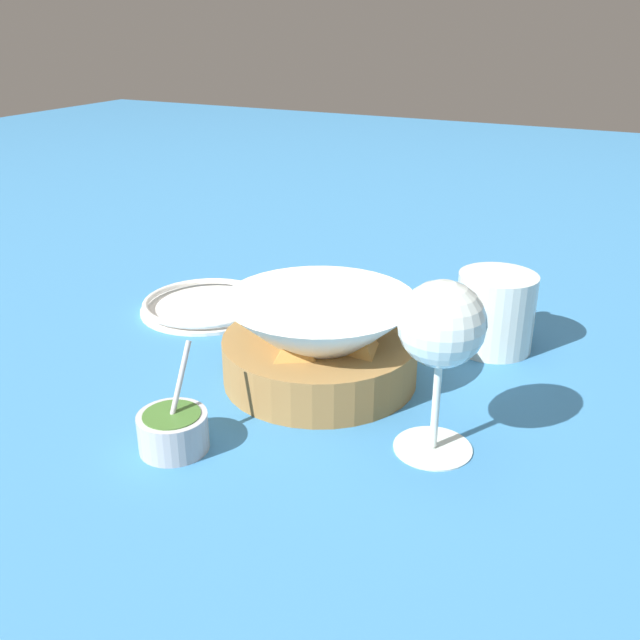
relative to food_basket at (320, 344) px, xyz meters
name	(u,v)px	position (x,y,z in m)	size (l,w,h in m)	color
ground_plane	(321,397)	(-0.03, -0.02, -0.04)	(4.00, 4.00, 0.00)	teal
food_basket	(320,344)	(0.00, 0.00, 0.00)	(0.21, 0.21, 0.09)	olive
sauce_cup	(173,429)	(-0.18, 0.06, -0.02)	(0.07, 0.06, 0.10)	#B7B7BC
wine_glass	(441,330)	(-0.07, -0.15, 0.08)	(0.08, 0.08, 0.16)	silver
beer_mug	(495,314)	(0.16, -0.15, 0.00)	(0.13, 0.09, 0.09)	silver
side_plate	(206,304)	(0.11, 0.22, -0.03)	(0.17, 0.17, 0.01)	white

